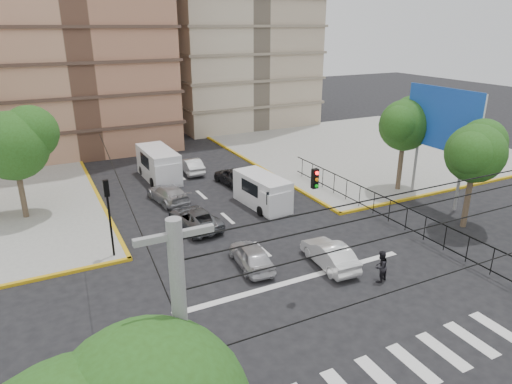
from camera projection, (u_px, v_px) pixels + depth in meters
ground at (309, 292)px, 22.11m from camera, size 160.00×160.00×0.00m
sidewalk_ne at (366, 148)px, 47.29m from camera, size 26.00×26.00×0.15m
crosswalk_stripes at (397, 370)px, 17.08m from camera, size 12.00×2.40×0.01m
stop_line at (297, 280)px, 23.11m from camera, size 13.00×0.40×0.01m
park_fence at (388, 224)px, 29.68m from camera, size 0.10×22.50×1.66m
billboard at (443, 121)px, 31.17m from camera, size 0.36×6.20×8.10m
tree_park_a at (477, 151)px, 27.59m from camera, size 4.41×3.60×6.83m
tree_park_c at (406, 123)px, 33.77m from camera, size 4.65×3.80×7.25m
tree_tudor at (14, 142)px, 28.69m from camera, size 5.39×4.40×7.43m
traffic_light_nw at (108, 206)px, 24.27m from camera, size 0.28×0.22×4.40m
traffic_light_hanging at (343, 191)px, 18.36m from camera, size 18.00×9.12×0.92m
van_right_lane at (264, 193)px, 31.99m from camera, size 2.40×5.15×2.25m
van_left_lane at (160, 166)px, 37.56m from camera, size 2.38×5.72×2.55m
car_silver_front_left at (251, 255)px, 24.22m from camera, size 1.88×3.94×1.30m
car_white_front_right at (329, 254)px, 24.31m from camera, size 1.68×4.15×1.34m
car_grey_mid_left at (195, 218)px, 28.92m from camera, size 2.63×4.83×1.28m
car_silver_rear_left at (168, 194)px, 33.04m from camera, size 2.46×4.71×1.30m
car_darkgrey_mid_right at (233, 176)px, 36.59m from camera, size 2.20×4.37×1.43m
car_white_rear_right at (191, 166)px, 39.60m from camera, size 1.57×4.02×1.30m
pedestrian_crosswalk at (381, 266)px, 22.75m from camera, size 0.96×0.84×1.67m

